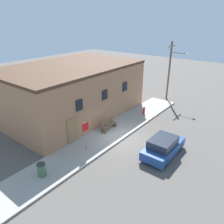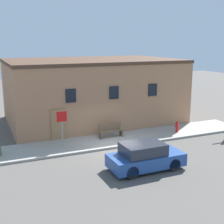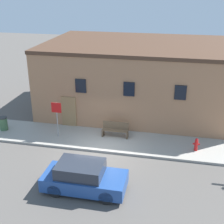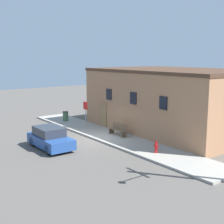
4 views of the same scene
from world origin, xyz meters
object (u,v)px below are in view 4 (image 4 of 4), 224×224
Objects in this scene: stop_sign at (86,110)px; bench at (118,130)px; trash_bin at (66,116)px; fire_hydrant at (156,147)px; parked_car at (50,138)px.

bench is at bearing 11.63° from stop_sign.
stop_sign reaches higher than trash_bin.
parked_car is (-5.32, -4.69, 0.16)m from fire_hydrant.
parked_car is (6.94, -4.88, 0.10)m from trash_bin.
trash_bin is (-12.26, 0.19, 0.06)m from fire_hydrant.
parked_car reaches higher than trash_bin.
fire_hydrant is 0.47× the size of bench.
bench reaches higher than fire_hydrant.
trash_bin is at bearing 179.11° from fire_hydrant.
trash_bin is at bearing -175.46° from bench.
stop_sign reaches higher than parked_car.
parked_car is (3.11, -4.74, -1.02)m from stop_sign.
bench reaches higher than trash_bin.
stop_sign is at bearing 123.27° from parked_car.
trash_bin is 8.48m from parked_car.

